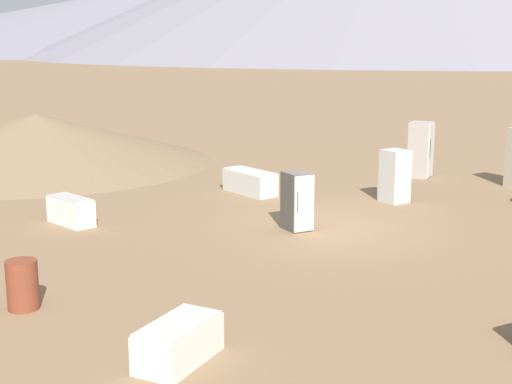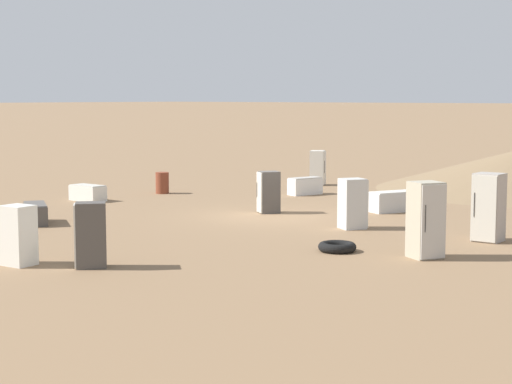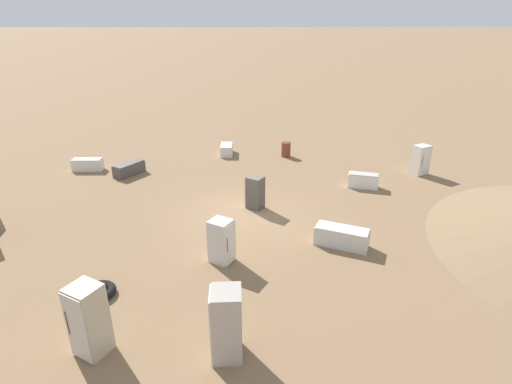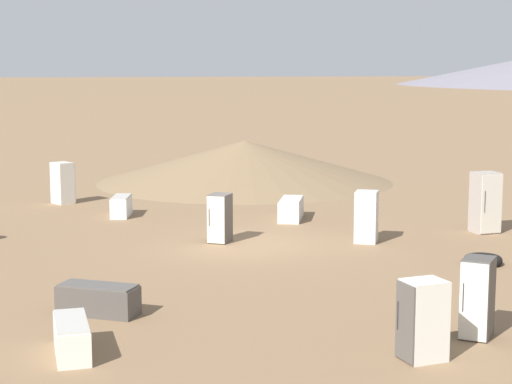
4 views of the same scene
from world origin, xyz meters
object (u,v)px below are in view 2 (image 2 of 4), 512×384
at_px(discarded_fridge_10, 305,186).
at_px(discarded_fridge_3, 488,207).
at_px(discarded_fridge_5, 90,235).
at_px(discarded_fridge_7, 353,204).
at_px(discarded_fridge_6, 88,193).
at_px(discarded_fridge_4, 35,214).
at_px(discarded_fridge_2, 318,168).
at_px(discarded_fridge_0, 18,235).
at_px(discarded_fridge_1, 269,192).
at_px(rusty_barrel, 162,183).
at_px(discarded_fridge_8, 426,220).
at_px(discarded_fridge_11, 396,201).
at_px(scrap_tire, 337,247).

bearing_deg(discarded_fridge_10, discarded_fridge_3, 166.07).
xyz_separation_m(discarded_fridge_5, discarded_fridge_7, (-1.52, -9.12, -0.01)).
height_order(discarded_fridge_6, discarded_fridge_7, discarded_fridge_7).
height_order(discarded_fridge_4, discarded_fridge_5, discarded_fridge_5).
bearing_deg(discarded_fridge_4, discarded_fridge_2, -147.25).
height_order(discarded_fridge_0, discarded_fridge_7, discarded_fridge_7).
distance_m(discarded_fridge_2, discarded_fridge_5, 20.38).
relative_size(discarded_fridge_1, discarded_fridge_4, 0.81).
xyz_separation_m(discarded_fridge_7, rusty_barrel, (11.52, -3.09, -0.33)).
height_order(discarded_fridge_1, discarded_fridge_6, discarded_fridge_1).
bearing_deg(discarded_fridge_0, discarded_fridge_8, -51.64).
height_order(discarded_fridge_2, discarded_fridge_7, discarded_fridge_2).
relative_size(discarded_fridge_8, discarded_fridge_10, 1.25).
relative_size(discarded_fridge_0, discarded_fridge_10, 0.94).
xyz_separation_m(discarded_fridge_11, scrap_tire, (-2.84, 7.94, -0.24)).
relative_size(discarded_fridge_1, discarded_fridge_3, 0.76).
distance_m(discarded_fridge_2, discarded_fridge_10, 3.98).
distance_m(discarded_fridge_1, discarded_fridge_4, 7.98).
bearing_deg(scrap_tire, discarded_fridge_2, -53.10).
relative_size(discarded_fridge_0, discarded_fridge_1, 1.00).
distance_m(discarded_fridge_6, discarded_fridge_10, 8.92).
bearing_deg(discarded_fridge_11, scrap_tire, -46.89).
relative_size(discarded_fridge_0, discarded_fridge_6, 1.00).
distance_m(discarded_fridge_0, discarded_fridge_11, 14.52).
bearing_deg(discarded_fridge_0, discarded_fridge_1, -0.43).
bearing_deg(discarded_fridge_5, scrap_tire, -80.19).
distance_m(discarded_fridge_7, scrap_tire, 4.11).
bearing_deg(discarded_fridge_3, discarded_fridge_2, -39.61).
bearing_deg(discarded_fridge_0, discarded_fridge_10, 5.61).
distance_m(discarded_fridge_2, scrap_tire, 17.10).
bearing_deg(discarded_fridge_10, discarded_fridge_0, 117.33).
bearing_deg(discarded_fridge_6, discarded_fridge_0, 41.81).
bearing_deg(discarded_fridge_6, discarded_fridge_1, 101.33).
relative_size(discarded_fridge_1, discarded_fridge_6, 1.01).
relative_size(discarded_fridge_0, discarded_fridge_3, 0.76).
bearing_deg(discarded_fridge_0, discarded_fridge_11, -14.64).
height_order(discarded_fridge_4, rusty_barrel, rusty_barrel).
xyz_separation_m(discarded_fridge_8, discarded_fridge_11, (5.07, -7.27, -0.61)).
bearing_deg(discarded_fridge_0, discarded_fridge_4, 44.20).
height_order(discarded_fridge_1, discarded_fridge_4, discarded_fridge_1).
relative_size(discarded_fridge_2, discarded_fridge_8, 0.82).
relative_size(discarded_fridge_5, scrap_tire, 1.55).
bearing_deg(discarded_fridge_8, discarded_fridge_4, -49.23).
relative_size(discarded_fridge_3, discarded_fridge_10, 1.25).
bearing_deg(discarded_fridge_5, discarded_fridge_0, 70.66).
relative_size(discarded_fridge_1, discarded_fridge_10, 0.95).
height_order(discarded_fridge_0, discarded_fridge_2, discarded_fridge_2).
bearing_deg(discarded_fridge_1, discarded_fridge_5, 138.61).
xyz_separation_m(discarded_fridge_3, rusty_barrel, (15.76, -2.67, -0.52)).
bearing_deg(discarded_fridge_2, discarded_fridge_7, 12.50).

